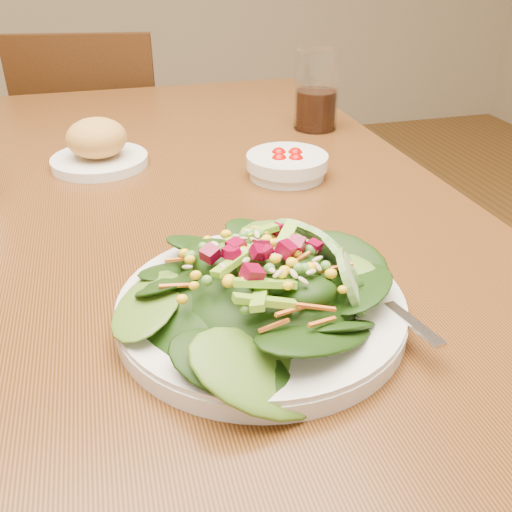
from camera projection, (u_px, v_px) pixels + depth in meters
name	position (u px, v px, depth m)	size (l,w,h in m)	color
ground_plane	(191.00, 504.00, 1.27)	(5.00, 5.00, 0.00)	brown
dining_table	(169.00, 249.00, 0.94)	(0.90, 1.40, 0.75)	brown
chair_far	(103.00, 168.00, 1.77)	(0.47, 0.47, 0.88)	black
salad_plate	(271.00, 291.00, 0.59)	(0.30, 0.30, 0.09)	white
bread_plate	(98.00, 147.00, 0.98)	(0.17, 0.17, 0.08)	white
tomato_bowl	(287.00, 165.00, 0.94)	(0.13, 0.13, 0.04)	white
drinking_glass	(316.00, 96.00, 1.15)	(0.09, 0.09, 0.16)	silver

